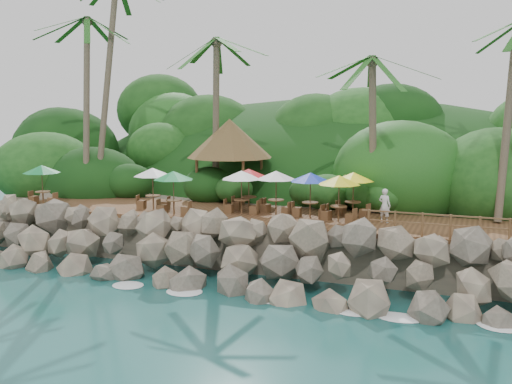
% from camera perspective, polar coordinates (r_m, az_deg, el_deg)
% --- Properties ---
extents(ground, '(140.00, 140.00, 0.00)m').
position_cam_1_polar(ground, '(24.59, -5.14, -9.77)').
color(ground, '#19514F').
rests_on(ground, ground).
extents(land_base, '(32.00, 25.20, 2.10)m').
position_cam_1_polar(land_base, '(38.93, 5.33, -1.43)').
color(land_base, gray).
rests_on(land_base, ground).
extents(jungle_hill, '(44.80, 28.00, 15.40)m').
position_cam_1_polar(jungle_hill, '(46.26, 7.86, -1.24)').
color(jungle_hill, '#143811').
rests_on(jungle_hill, ground).
extents(seawall, '(29.00, 4.00, 2.30)m').
position_cam_1_polar(seawall, '(26.01, -3.21, -6.11)').
color(seawall, gray).
rests_on(seawall, ground).
extents(terrace, '(26.00, 5.00, 0.20)m').
position_cam_1_polar(terrace, '(29.38, 0.00, -2.32)').
color(terrace, brown).
rests_on(terrace, land_base).
extents(jungle_foliage, '(44.00, 16.00, 12.00)m').
position_cam_1_polar(jungle_foliage, '(38.18, 4.90, -3.23)').
color(jungle_foliage, '#143811').
rests_on(jungle_foliage, ground).
extents(foam_line, '(25.20, 0.80, 0.06)m').
position_cam_1_polar(foam_line, '(24.84, -4.83, -9.51)').
color(foam_line, white).
rests_on(foam_line, ground).
extents(palms, '(29.41, 7.37, 14.39)m').
position_cam_1_polar(palms, '(31.77, 2.61, 17.11)').
color(palms, brown).
rests_on(palms, ground).
extents(palapa, '(4.86, 4.86, 4.60)m').
position_cam_1_polar(palapa, '(33.64, -2.56, 5.19)').
color(palapa, brown).
rests_on(palapa, ground).
extents(dining_clusters, '(18.42, 4.68, 2.16)m').
position_cam_1_polar(dining_clusters, '(29.27, -2.16, 1.39)').
color(dining_clusters, brown).
rests_on(dining_clusters, terrace).
extents(railing, '(8.30, 0.10, 1.00)m').
position_cam_1_polar(railing, '(25.03, 19.53, -3.03)').
color(railing, brown).
rests_on(railing, terrace).
extents(waiter, '(0.66, 0.53, 1.58)m').
position_cam_1_polar(waiter, '(27.74, 12.32, -1.28)').
color(waiter, white).
rests_on(waiter, terrace).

